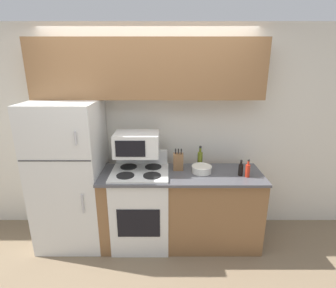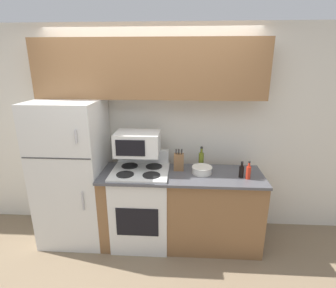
{
  "view_description": "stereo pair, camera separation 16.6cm",
  "coord_description": "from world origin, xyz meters",
  "views": [
    {
      "loc": [
        0.23,
        -2.46,
        2.11
      ],
      "look_at": [
        0.23,
        0.26,
        1.26
      ],
      "focal_mm": 28.0,
      "sensor_mm": 36.0,
      "label": 1
    },
    {
      "loc": [
        0.39,
        -2.45,
        2.11
      ],
      "look_at": [
        0.23,
        0.26,
        1.26
      ],
      "focal_mm": 28.0,
      "sensor_mm": 36.0,
      "label": 2
    }
  ],
  "objects": [
    {
      "name": "stove",
      "position": [
        -0.09,
        0.27,
        0.48
      ],
      "size": [
        0.64,
        0.59,
        1.1
      ],
      "color": "silver",
      "rests_on": "ground_plane"
    },
    {
      "name": "upper_cabinets",
      "position": [
        0.0,
        0.57,
        2.04
      ],
      "size": [
        2.59,
        0.31,
        0.65
      ],
      "color": "brown",
      "rests_on": "refrigerator"
    },
    {
      "name": "bottle_soy_sauce",
      "position": [
        1.03,
        0.21,
        0.98
      ],
      "size": [
        0.05,
        0.05,
        0.18
      ],
      "color": "black",
      "rests_on": "lower_cabinets"
    },
    {
      "name": "microwave",
      "position": [
        -0.13,
        0.37,
        1.23
      ],
      "size": [
        0.5,
        0.36,
        0.26
      ],
      "color": "silver",
      "rests_on": "stove"
    },
    {
      "name": "knife_block",
      "position": [
        0.34,
        0.37,
        1.02
      ],
      "size": [
        0.11,
        0.08,
        0.26
      ],
      "color": "brown",
      "rests_on": "lower_cabinets"
    },
    {
      "name": "refrigerator",
      "position": [
        -0.92,
        0.36,
        0.86
      ],
      "size": [
        0.75,
        0.74,
        1.71
      ],
      "color": "silver",
      "rests_on": "ground_plane"
    },
    {
      "name": "bottle_hot_sauce",
      "position": [
        1.09,
        0.17,
        0.99
      ],
      "size": [
        0.05,
        0.05,
        0.2
      ],
      "color": "red",
      "rests_on": "lower_cabinets"
    },
    {
      "name": "ground_plane",
      "position": [
        0.0,
        0.0,
        0.0
      ],
      "size": [
        12.0,
        12.0,
        0.0
      ],
      "primitive_type": "plane",
      "color": "#7F6B51"
    },
    {
      "name": "wall_back",
      "position": [
        0.0,
        0.75,
        1.27
      ],
      "size": [
        8.0,
        0.05,
        2.55
      ],
      "color": "silver",
      "rests_on": "ground_plane"
    },
    {
      "name": "lower_cabinets",
      "position": [
        0.38,
        0.28,
        0.46
      ],
      "size": [
        1.83,
        0.61,
        0.91
      ],
      "color": "brown",
      "rests_on": "ground_plane"
    },
    {
      "name": "bowl",
      "position": [
        0.61,
        0.29,
        0.96
      ],
      "size": [
        0.23,
        0.23,
        0.08
      ],
      "color": "silver",
      "rests_on": "lower_cabinets"
    },
    {
      "name": "bottle_olive_oil",
      "position": [
        0.61,
        0.46,
        1.02
      ],
      "size": [
        0.06,
        0.06,
        0.26
      ],
      "color": "#5B6619",
      "rests_on": "lower_cabinets"
    }
  ]
}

